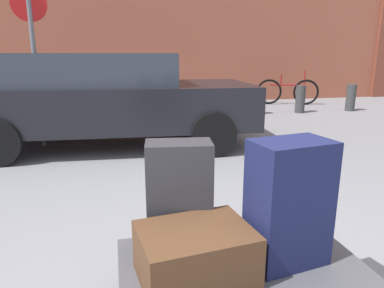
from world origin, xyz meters
name	(u,v)px	position (x,y,z in m)	size (l,w,h in m)	color
luggage_cart	(242,277)	(0.00, 0.00, 0.27)	(1.26, 0.82, 0.34)	#4C4C51
suitcase_charcoal_front_left	(179,195)	(-0.28, 0.27, 0.64)	(0.36, 0.20, 0.61)	#2D2D33
suitcase_navy_rear_right	(289,203)	(0.24, 0.00, 0.67)	(0.39, 0.25, 0.65)	#191E47
suitcase_brown_front_right	(195,254)	(-0.26, -0.04, 0.47)	(0.53, 0.40, 0.26)	#51331E
parked_car	(108,97)	(-0.69, 4.04, 0.76)	(4.41, 2.15, 1.42)	black
bicycle_leaning	(288,92)	(4.29, 7.73, 0.37)	(1.68, 0.64, 0.96)	black
bollard_kerb_near	(254,101)	(2.67, 6.30, 0.34)	(0.23, 0.23, 0.67)	#383838
bollard_kerb_mid	(300,99)	(3.89, 6.30, 0.34)	(0.23, 0.23, 0.67)	#383838
bollard_kerb_far	(351,98)	(5.32, 6.30, 0.34)	(0.23, 0.23, 0.67)	#383838
no_parking_sign	(34,50)	(-1.73, 4.25, 1.46)	(0.49, 0.12, 2.36)	slate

